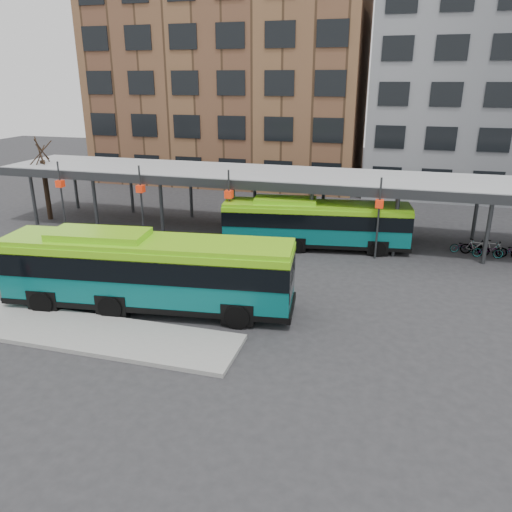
# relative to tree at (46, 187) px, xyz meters

# --- Properties ---
(ground) EXTENTS (120.00, 120.00, 0.00)m
(ground) POSITION_rel_tree_xyz_m (18.00, -12.00, -2.43)
(ground) COLOR #28282B
(ground) RESTS_ON ground
(boarding_island) EXTENTS (14.00, 3.00, 0.18)m
(boarding_island) POSITION_rel_tree_xyz_m (12.50, -15.00, -2.34)
(boarding_island) COLOR gray
(boarding_island) RESTS_ON ground
(canopy) EXTENTS (40.00, 6.53, 4.80)m
(canopy) POSITION_rel_tree_xyz_m (17.94, 0.87, 1.47)
(canopy) COLOR #999B9E
(canopy) RESTS_ON ground
(tree) EXTENTS (1.64, 1.64, 5.60)m
(tree) POSITION_rel_tree_xyz_m (0.00, 0.00, 0.00)
(tree) COLOR black
(tree) RESTS_ON ground
(building_brick) EXTENTS (26.00, 14.00, 22.00)m
(building_brick) POSITION_rel_tree_xyz_m (8.00, 20.00, 8.57)
(building_brick) COLOR brown
(building_brick) RESTS_ON ground
(bus_front) EXTENTS (13.32, 4.29, 3.61)m
(bus_front) POSITION_rel_tree_xyz_m (14.32, -11.95, -0.56)
(bus_front) COLOR #085C5C
(bus_front) RESTS_ON ground
(bus_rear) EXTENTS (11.54, 4.00, 3.12)m
(bus_rear) POSITION_rel_tree_xyz_m (20.20, -1.29, -0.81)
(bus_rear) COLOR #085C5C
(bus_rear) RESTS_ON ground
(bike_rack) EXTENTS (4.95, 1.35, 0.99)m
(bike_rack) POSITION_rel_tree_xyz_m (30.60, -0.07, -1.98)
(bike_rack) COLOR slate
(bike_rack) RESTS_ON ground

